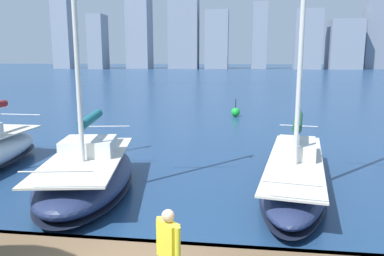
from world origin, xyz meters
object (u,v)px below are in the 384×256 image
sailboat_forest (295,170)px  person_yellow_shirt (168,246)px  sailboat_teal (87,172)px  channel_buoy (236,112)px

sailboat_forest → person_yellow_shirt: (3.09, 7.63, 0.90)m
sailboat_forest → person_yellow_shirt: size_ratio=7.53×
sailboat_forest → sailboat_teal: size_ratio=1.06×
sailboat_teal → channel_buoy: bearing=-105.0°
sailboat_forest → channel_buoy: bearing=-81.9°
sailboat_forest → sailboat_teal: (7.13, 1.38, 0.07)m
sailboat_teal → sailboat_forest: bearing=-169.0°
sailboat_forest → sailboat_teal: bearing=11.0°
person_yellow_shirt → channel_buoy: (-0.74, -24.07, -1.19)m
person_yellow_shirt → channel_buoy: person_yellow_shirt is taller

